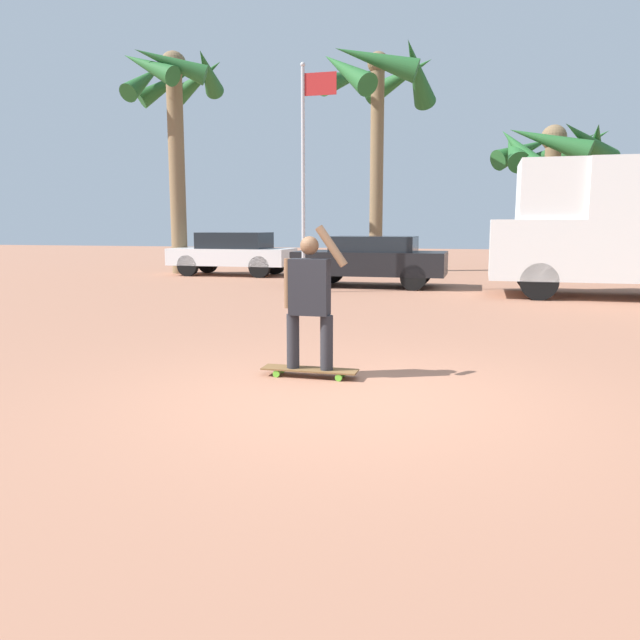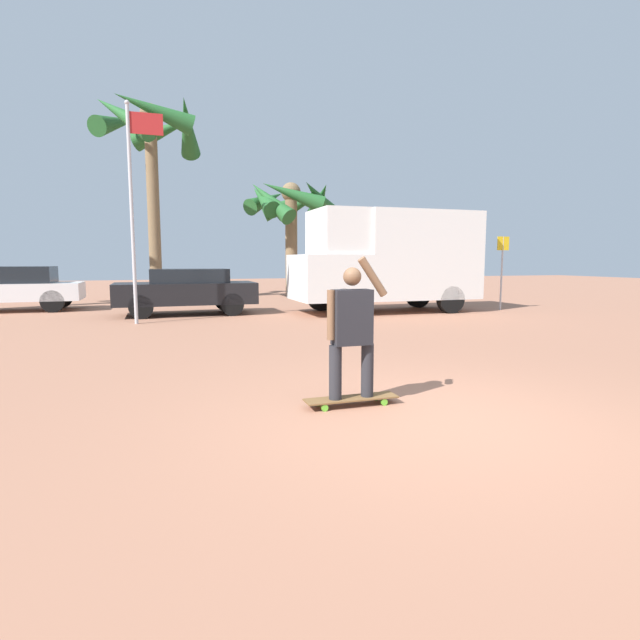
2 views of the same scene
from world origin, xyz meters
name	(u,v)px [view 1 (image 1 of 2)]	position (x,y,z in m)	size (l,w,h in m)	color
ground_plane	(346,397)	(0.00, 0.00, 0.00)	(80.00, 80.00, 0.00)	#A36B51
skateboard	(310,370)	(-0.56, 0.70, 0.08)	(1.06, 0.26, 0.09)	brown
person_skateboarder	(309,295)	(-0.56, 0.70, 0.91)	(0.71, 0.22, 1.57)	#28282D
camper_van	(627,224)	(4.40, 9.93, 1.70)	(5.74, 2.29, 3.13)	black
parked_car_black	(371,259)	(-1.71, 11.05, 0.74)	(4.06, 1.75, 1.37)	black
parked_car_white	(233,252)	(-6.88, 13.80, 0.76)	(4.05, 1.76, 1.43)	black
palm_tree_near_van	(553,152)	(3.49, 18.35, 4.22)	(4.49, 4.49, 5.37)	brown
palm_tree_center_background	(377,87)	(-2.54, 16.58, 6.42)	(4.34, 4.50, 7.87)	brown
palm_tree_far_left	(174,97)	(-9.08, 14.23, 5.95)	(3.50, 3.69, 7.52)	brown
flagpole	(306,164)	(-3.01, 9.17, 3.13)	(0.88, 0.12, 5.50)	#B7B7BC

